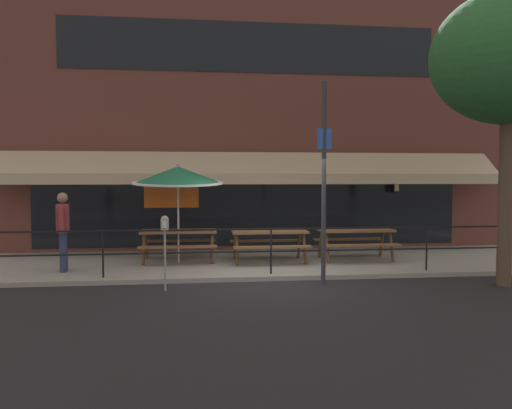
% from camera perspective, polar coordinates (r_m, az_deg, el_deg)
% --- Properties ---
extents(ground_plane, '(120.00, 120.00, 0.00)m').
position_cam_1_polar(ground_plane, '(10.38, 1.97, -8.76)').
color(ground_plane, black).
extents(patio_deck, '(15.00, 4.00, 0.10)m').
position_cam_1_polar(patio_deck, '(12.31, 0.55, -6.65)').
color(patio_deck, gray).
rests_on(patio_deck, ground).
extents(restaurant_building, '(15.00, 1.60, 8.22)m').
position_cam_1_polar(restaurant_building, '(14.48, -0.58, 10.79)').
color(restaurant_building, brown).
rests_on(restaurant_building, ground).
extents(patio_railing, '(13.84, 0.04, 0.97)m').
position_cam_1_polar(patio_railing, '(10.54, 1.73, -4.17)').
color(patio_railing, black).
rests_on(patio_railing, patio_deck).
extents(picnic_table_left, '(1.80, 1.42, 0.76)m').
position_cam_1_polar(picnic_table_left, '(12.20, -8.83, -3.66)').
color(picnic_table_left, brown).
rests_on(picnic_table_left, patio_deck).
extents(picnic_table_centre, '(1.80, 1.42, 0.76)m').
position_cam_1_polar(picnic_table_centre, '(12.03, 1.51, -3.72)').
color(picnic_table_centre, brown).
rests_on(picnic_table_centre, patio_deck).
extents(picnic_table_right, '(1.80, 1.42, 0.76)m').
position_cam_1_polar(picnic_table_right, '(12.58, 11.30, -3.49)').
color(picnic_table_right, brown).
rests_on(picnic_table_right, patio_deck).
extents(patio_umbrella_left, '(2.14, 2.14, 2.38)m').
position_cam_1_polar(patio_umbrella_left, '(11.96, -8.91, 3.28)').
color(patio_umbrella_left, '#B7B2A8').
rests_on(patio_umbrella_left, patio_deck).
extents(pedestrian_walking, '(0.29, 0.61, 1.71)m').
position_cam_1_polar(pedestrian_walking, '(11.54, -21.19, -2.46)').
color(pedestrian_walking, navy).
rests_on(pedestrian_walking, patio_deck).
extents(parking_meter_near, '(0.15, 0.16, 1.42)m').
position_cam_1_polar(parking_meter_near, '(9.49, -10.39, -2.90)').
color(parking_meter_near, gray).
rests_on(parking_meter_near, ground).
extents(street_sign_pole, '(0.28, 0.09, 4.01)m').
position_cam_1_polar(street_sign_pole, '(9.90, 7.77, 2.67)').
color(street_sign_pole, '#2D2D33').
rests_on(street_sign_pole, ground).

